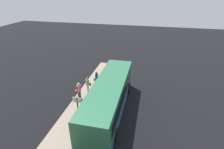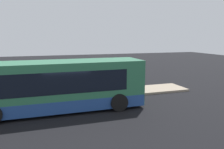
% 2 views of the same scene
% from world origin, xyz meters
% --- Properties ---
extents(ground, '(80.00, 80.00, 0.00)m').
position_xyz_m(ground, '(0.00, 0.00, 0.00)').
color(ground, black).
extents(platform, '(20.00, 2.44, 0.17)m').
position_xyz_m(platform, '(0.00, 2.82, 0.08)').
color(platform, gray).
rests_on(platform, ground).
extents(bus_lead, '(10.55, 2.80, 2.95)m').
position_xyz_m(bus_lead, '(-0.61, 0.14, 1.47)').
color(bus_lead, '#2D704C').
rests_on(bus_lead, ground).
extents(passenger_boarding, '(0.60, 0.53, 1.71)m').
position_xyz_m(passenger_boarding, '(3.42, 2.58, 1.10)').
color(passenger_boarding, silver).
rests_on(passenger_boarding, platform).
extents(passenger_waiting, '(0.44, 0.60, 1.57)m').
position_xyz_m(passenger_waiting, '(2.16, 3.17, 1.01)').
color(passenger_waiting, silver).
rests_on(passenger_waiting, platform).
extents(passenger_with_bags, '(0.56, 0.68, 1.76)m').
position_xyz_m(passenger_with_bags, '(0.56, 3.49, 1.11)').
color(passenger_with_bags, '#2D2D33').
rests_on(passenger_with_bags, platform).
extents(suitcase, '(0.43, 0.19, 0.99)m').
position_xyz_m(suitcase, '(2.89, 2.54, 0.55)').
color(suitcase, black).
rests_on(suitcase, platform).
extents(sign_post, '(0.10, 0.66, 2.75)m').
position_xyz_m(sign_post, '(-3.06, 2.00, 1.88)').
color(sign_post, '#4C4C51').
rests_on(sign_post, platform).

